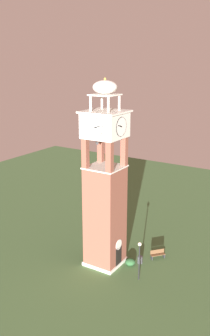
{
  "coord_description": "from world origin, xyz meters",
  "views": [
    {
      "loc": [
        -29.54,
        -18.74,
        20.62
      ],
      "look_at": [
        0.0,
        0.0,
        10.4
      ],
      "focal_mm": 39.93,
      "sensor_mm": 36.0,
      "label": 1
    }
  ],
  "objects": [
    {
      "name": "trash_bin",
      "position": [
        1.84,
        -3.18,
        0.4
      ],
      "size": [
        0.52,
        0.52,
        0.8
      ],
      "primitive_type": "cylinder",
      "color": "#4C4C51",
      "rests_on": "ground"
    },
    {
      "name": "shrub_near_entry",
      "position": [
        0.99,
        -2.47,
        0.35
      ],
      "size": [
        1.05,
        1.05,
        0.69
      ],
      "primitive_type": "ellipsoid",
      "color": "#28562D",
      "rests_on": "ground"
    },
    {
      "name": "lamp_post",
      "position": [
        -0.91,
        -4.46,
        2.76
      ],
      "size": [
        0.36,
        0.36,
        4.0
      ],
      "color": "black",
      "rests_on": "ground"
    },
    {
      "name": "park_bench",
      "position": [
        3.81,
        -4.29,
        0.48
      ],
      "size": [
        1.5,
        1.38,
        0.95
      ],
      "color": "brown",
      "rests_on": "ground"
    },
    {
      "name": "clock_tower",
      "position": [
        0.0,
        -0.0,
        7.84
      ],
      "size": [
        3.88,
        3.88,
        19.01
      ],
      "color": "brown",
      "rests_on": "ground"
    },
    {
      "name": "ground",
      "position": [
        0.0,
        0.0,
        0.0
      ],
      "size": [
        80.0,
        80.0,
        0.0
      ],
      "primitive_type": "plane",
      "color": "#476B3D"
    }
  ]
}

